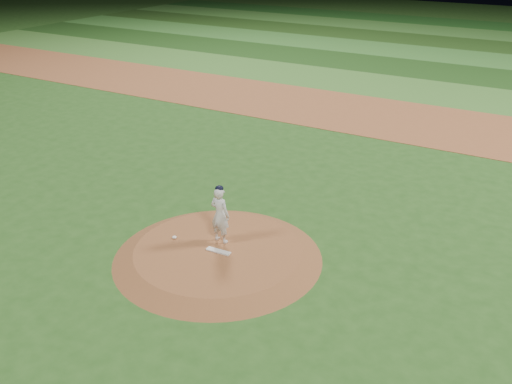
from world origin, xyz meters
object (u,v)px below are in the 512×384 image
rosin_bag (174,237)px  pitchers_mound (218,253)px  pitching_rubber (218,251)px  pitcher_on_mound (220,214)px

rosin_bag → pitchers_mound: bearing=4.9°
pitching_rubber → rosin_bag: bearing=177.6°
pitchers_mound → pitcher_on_mound: 1.03m
pitcher_on_mound → rosin_bag: bearing=-156.2°
pitching_rubber → pitcher_on_mound: (-0.26, 0.50, 0.79)m
pitchers_mound → pitching_rubber: 0.19m
pitching_rubber → pitcher_on_mound: pitcher_on_mound is taller
pitchers_mound → pitcher_on_mound: pitcher_on_mound is taller
pitchers_mound → pitcher_on_mound: size_ratio=3.37×
rosin_bag → pitcher_on_mound: pitcher_on_mound is taller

